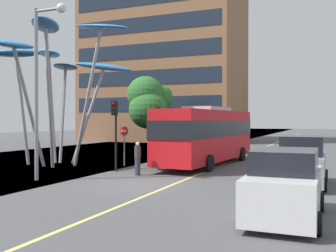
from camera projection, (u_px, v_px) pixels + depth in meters
ground at (120, 184)px, 17.86m from camera, size 120.00×240.00×0.10m
red_bus at (208, 133)px, 25.23m from camera, size 3.39×11.34×3.71m
leaf_sculpture at (59, 58)px, 25.03m from camera, size 9.60×9.74×8.92m
traffic_light_kerb_near at (115, 121)px, 21.90m from camera, size 0.28×0.42×3.94m
traffic_light_kerb_far at (158, 122)px, 27.35m from camera, size 0.28×0.42×3.82m
traffic_light_island_mid at (170, 121)px, 29.70m from camera, size 0.28×0.42×3.83m
traffic_light_opposite at (177, 123)px, 32.50m from camera, size 0.28×0.42×3.59m
car_parked_near at (285, 186)px, 11.38m from camera, size 2.07×4.44×2.02m
car_parked_mid at (302, 162)px, 17.25m from camera, size 2.05×4.31×2.18m
street_lamp at (43, 70)px, 18.53m from camera, size 1.79×0.44×8.24m
tree_pavement_near at (150, 103)px, 40.51m from camera, size 4.39×5.22×7.42m
pedestrian at (138, 159)px, 20.44m from camera, size 0.34×0.34×1.73m
no_entry_sign at (124, 139)px, 24.69m from camera, size 0.60×0.12×2.48m
backdrop_building at (165, 45)px, 55.78m from camera, size 21.25×12.86×27.05m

